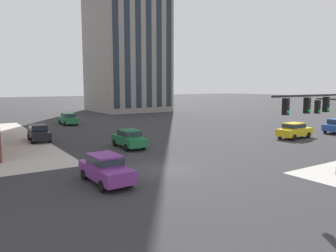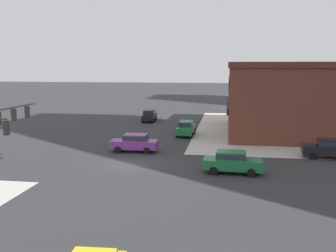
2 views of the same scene
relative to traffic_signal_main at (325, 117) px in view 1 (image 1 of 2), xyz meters
The scene contains 7 objects.
ground_plane 10.64m from the traffic_signal_main, 134.96° to the left, with size 320.00×320.00×0.00m, color #2D2D30.
traffic_signal_main is the anchor object (origin of this frame).
car_main_northbound_near 16.56m from the traffic_signal_main, 109.92° to the left, with size 2.03×4.47×1.68m.
car_main_southbound_near 13.43m from the traffic_signal_main, 151.33° to the left, with size 1.97×4.44×1.68m.
car_main_southbound_far 36.63m from the traffic_signal_main, 98.01° to the left, with size 1.90×4.41×1.68m.
car_parked_curb 26.63m from the traffic_signal_main, 116.15° to the left, with size 2.12×4.51×1.68m.
car_main_mid 16.08m from the traffic_signal_main, 41.56° to the left, with size 4.50×2.09×1.68m.
Camera 1 is at (-11.52, -18.19, 5.65)m, focal length 34.73 mm.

